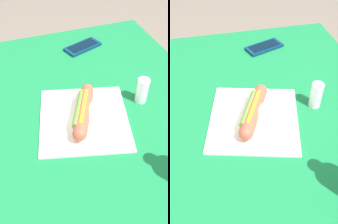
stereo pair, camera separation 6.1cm
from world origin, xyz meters
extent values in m
cylinder|color=brown|center=(0.47, -0.29, 0.36)|extent=(0.07, 0.07, 0.73)
cylinder|color=brown|center=(0.47, 0.29, 0.36)|extent=(0.07, 0.07, 0.73)
cube|color=brown|center=(0.00, 0.00, 0.74)|extent=(1.11, 0.75, 0.03)
cube|color=#146B38|center=(0.00, 0.00, 0.76)|extent=(1.17, 0.81, 0.00)
cube|color=white|center=(0.06, 0.02, 0.76)|extent=(0.32, 0.31, 0.01)
ellipsoid|color=#E5BC75|center=(0.06, 0.02, 0.79)|extent=(0.17, 0.12, 0.05)
cylinder|color=#BC4C38|center=(0.06, 0.02, 0.80)|extent=(0.17, 0.11, 0.04)
sphere|color=#BC4C38|center=(0.14, -0.01, 0.80)|extent=(0.04, 0.04, 0.04)
sphere|color=#BC4C38|center=(-0.02, 0.06, 0.80)|extent=(0.04, 0.04, 0.04)
cube|color=yellow|center=(0.06, 0.02, 0.81)|extent=(0.12, 0.07, 0.00)
cylinder|color=#568433|center=(0.06, 0.04, 0.80)|extent=(0.14, 0.08, 0.02)
cube|color=#0A2D4C|center=(0.43, -0.10, 0.77)|extent=(0.11, 0.16, 0.01)
cube|color=black|center=(0.43, -0.10, 0.77)|extent=(0.09, 0.13, 0.00)
cylinder|color=silver|center=(0.08, -0.17, 0.80)|extent=(0.04, 0.04, 0.08)
camera|label=1|loc=(-0.44, 0.20, 1.31)|focal=41.67mm
camera|label=2|loc=(-0.45, 0.14, 1.31)|focal=41.67mm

